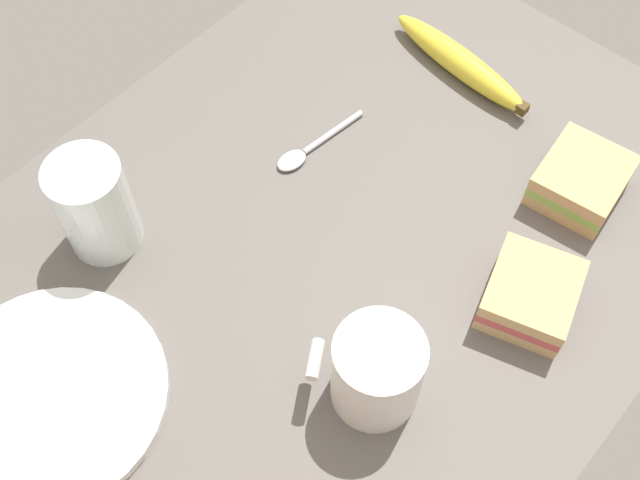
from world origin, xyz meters
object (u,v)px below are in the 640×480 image
at_px(plate_of_food, 50,395).
at_px(banana, 460,62).
at_px(glass_of_milk, 96,209).
at_px(coffee_mug_black, 376,371).
at_px(sandwich_main, 531,295).
at_px(sandwich_side, 581,180).
at_px(spoon, 308,150).

distance_m(plate_of_food, banana, 0.58).
relative_size(plate_of_food, glass_of_milk, 1.93).
bearing_deg(coffee_mug_black, banana, -154.37).
relative_size(coffee_mug_black, sandwich_main, 0.92).
relative_size(sandwich_main, glass_of_milk, 0.99).
distance_m(plate_of_food, sandwich_main, 0.46).
height_order(plate_of_food, glass_of_milk, glass_of_milk).
height_order(sandwich_side, spoon, sandwich_side).
height_order(coffee_mug_black, spoon, coffee_mug_black).
height_order(plate_of_food, banana, banana).
bearing_deg(glass_of_milk, plate_of_food, 32.81).
height_order(sandwich_side, banana, sandwich_side).
xyz_separation_m(plate_of_food, glass_of_milk, (-0.15, -0.10, 0.04)).
relative_size(sandwich_main, banana, 0.55).
height_order(coffee_mug_black, glass_of_milk, glass_of_milk).
xyz_separation_m(sandwich_side, spoon, (0.15, -0.25, -0.02)).
bearing_deg(spoon, coffee_mug_black, 54.48).
bearing_deg(spoon, sandwich_side, 120.97).
relative_size(plate_of_food, sandwich_main, 1.96).
bearing_deg(plate_of_food, spoon, -177.66).
distance_m(sandwich_side, glass_of_milk, 0.50).
relative_size(coffee_mug_black, spoon, 0.83).
distance_m(plate_of_food, sandwich_side, 0.57).
relative_size(plate_of_food, banana, 1.07).
height_order(sandwich_main, spoon, sandwich_main).
xyz_separation_m(banana, spoon, (0.21, -0.05, -0.01)).
xyz_separation_m(plate_of_food, coffee_mug_black, (-0.20, 0.22, 0.04)).
xyz_separation_m(glass_of_milk, banana, (-0.43, 0.14, -0.03)).
bearing_deg(glass_of_milk, sandwich_main, 121.00).
bearing_deg(spoon, glass_of_milk, -20.30).
xyz_separation_m(plate_of_food, sandwich_side, (-0.52, 0.24, 0.02)).
relative_size(coffee_mug_black, glass_of_milk, 0.91).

